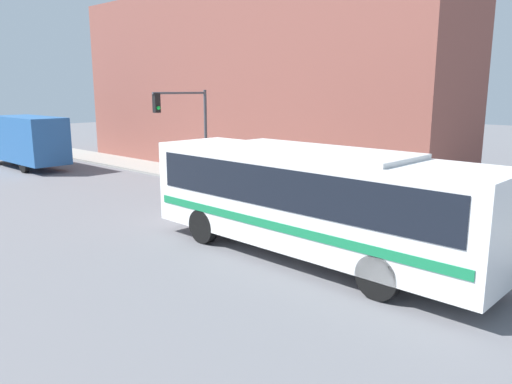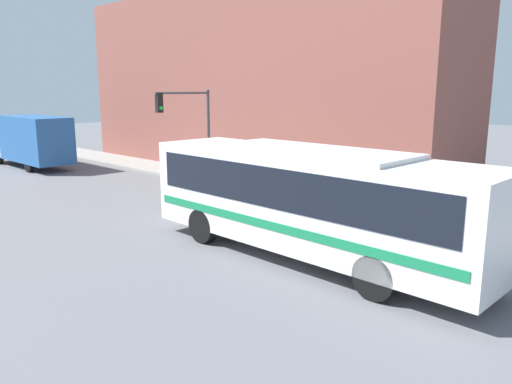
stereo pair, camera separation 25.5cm
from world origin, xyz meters
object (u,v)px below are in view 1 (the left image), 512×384
(city_bus, at_px, (310,195))
(pedestrian_near_corner, at_px, (232,166))
(traffic_light_pole, at_px, (187,119))
(fire_hydrant, at_px, (302,189))
(delivery_truck, at_px, (25,140))
(parking_meter, at_px, (221,167))

(city_bus, relative_size, pedestrian_near_corner, 6.49)
(traffic_light_pole, height_order, pedestrian_near_corner, traffic_light_pole)
(fire_hydrant, bearing_deg, delivery_truck, 103.00)
(fire_hydrant, bearing_deg, traffic_light_pole, 99.29)
(fire_hydrant, distance_m, parking_meter, 5.22)
(city_bus, xyz_separation_m, delivery_truck, (1.64, 23.05, -0.14))
(parking_meter, bearing_deg, fire_hydrant, -90.00)
(delivery_truck, height_order, parking_meter, delivery_truck)
(fire_hydrant, relative_size, parking_meter, 0.67)
(fire_hydrant, height_order, traffic_light_pole, traffic_light_pole)
(fire_hydrant, distance_m, traffic_light_pole, 7.11)
(city_bus, xyz_separation_m, fire_hydrant, (5.86, 4.77, -1.32))
(traffic_light_pole, bearing_deg, fire_hydrant, -80.71)
(parking_meter, bearing_deg, traffic_light_pole, 130.31)
(delivery_truck, relative_size, fire_hydrant, 9.86)
(delivery_truck, distance_m, parking_meter, 13.75)
(delivery_truck, relative_size, traffic_light_pole, 1.74)
(parking_meter, height_order, pedestrian_near_corner, pedestrian_near_corner)
(fire_hydrant, relative_size, traffic_light_pole, 0.18)
(city_bus, distance_m, traffic_light_pole, 12.30)
(city_bus, height_order, delivery_truck, city_bus)
(pedestrian_near_corner, bearing_deg, delivery_truck, 109.26)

